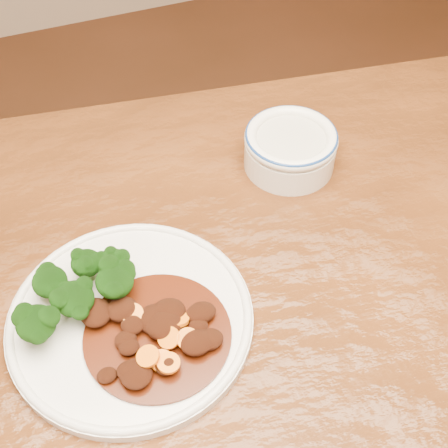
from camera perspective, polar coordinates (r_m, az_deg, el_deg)
name	(u,v)px	position (r m, az deg, el deg)	size (l,w,h in m)	color
dining_table	(271,349)	(0.83, 4.35, -11.35)	(1.61, 1.10, 0.75)	#5F2E10
dinner_plate	(130,319)	(0.75, -8.55, -8.55)	(0.29, 0.29, 0.02)	white
broccoli_florets	(78,289)	(0.74, -13.21, -5.78)	(0.14, 0.11, 0.05)	#7DA454
mince_stew	(156,332)	(0.72, -6.28, -9.79)	(0.17, 0.17, 0.03)	#3F1106
dip_bowl	(290,147)	(0.90, 6.08, 7.00)	(0.13, 0.13, 0.06)	white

